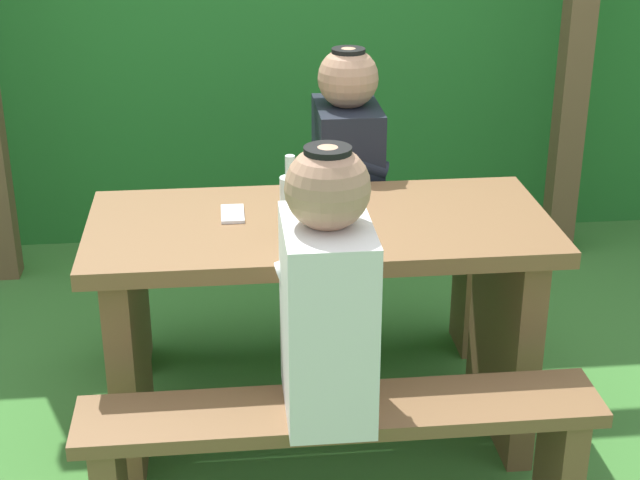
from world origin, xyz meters
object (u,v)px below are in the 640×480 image
at_px(person_black_coat, 347,157).
at_px(drinking_glass, 319,209).
at_px(bench_near, 341,446).
at_px(bottle_left, 291,202).
at_px(bench_far, 305,277).
at_px(person_white_shirt, 327,293).
at_px(cell_phone, 233,214).
at_px(picnic_table, 320,294).

bearing_deg(person_black_coat, drinking_glass, -105.84).
height_order(bench_near, bottle_left, bottle_left).
relative_size(bench_far, person_white_shirt, 1.95).
distance_m(bottle_left, cell_phone, 0.24).
height_order(picnic_table, drinking_glass, drinking_glass).
distance_m(bench_near, bottle_left, 0.71).
distance_m(bench_near, bench_far, 1.07).
xyz_separation_m(picnic_table, person_black_coat, (0.15, 0.53, 0.27)).
distance_m(picnic_table, bench_far, 0.57).
height_order(bench_near, cell_phone, cell_phone).
xyz_separation_m(bench_near, drinking_glass, (-0.01, 0.50, 0.49)).
relative_size(person_white_shirt, drinking_glass, 7.66).
bearing_deg(bench_near, picnic_table, 90.00).
xyz_separation_m(bench_far, cell_phone, (-0.26, -0.47, 0.45)).
bearing_deg(drinking_glass, cell_phone, 158.99).
bearing_deg(bottle_left, picnic_table, 39.73).
xyz_separation_m(picnic_table, bench_far, (0.00, 0.53, -0.19)).
bearing_deg(person_white_shirt, drinking_glass, 86.59).
xyz_separation_m(person_white_shirt, bottle_left, (-0.06, 0.45, 0.08)).
distance_m(bench_near, person_black_coat, 1.17).
height_order(picnic_table, cell_phone, cell_phone).
bearing_deg(person_black_coat, bench_near, -98.13).
distance_m(bench_far, cell_phone, 0.70).
height_order(picnic_table, bench_far, picnic_table).
xyz_separation_m(person_black_coat, bottle_left, (-0.25, -0.61, 0.08)).
relative_size(bench_near, cell_phone, 10.00).
height_order(person_black_coat, drinking_glass, person_black_coat).
xyz_separation_m(person_black_coat, drinking_glass, (-0.16, -0.56, 0.03)).
height_order(person_white_shirt, bottle_left, person_white_shirt).
bearing_deg(bench_far, bottle_left, -98.74).
bearing_deg(person_white_shirt, picnic_table, 85.96).
bearing_deg(bench_far, person_black_coat, -1.25).
relative_size(picnic_table, cell_phone, 10.00).
height_order(drinking_glass, cell_phone, drinking_glass).
bearing_deg(picnic_table, bench_far, 90.00).
relative_size(person_black_coat, bottle_left, 3.09).
bearing_deg(bench_far, drinking_glass, -90.79).
distance_m(bench_far, person_black_coat, 0.48).
relative_size(bench_far, cell_phone, 10.00).
relative_size(picnic_table, bench_near, 1.00).
height_order(person_white_shirt, cell_phone, person_white_shirt).
xyz_separation_m(bench_near, cell_phone, (-0.26, 0.60, 0.45)).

